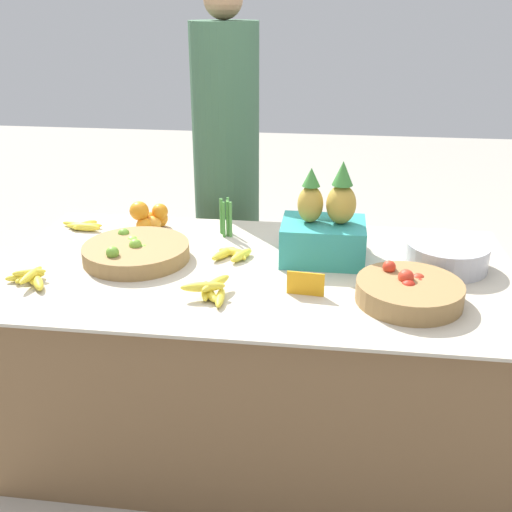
{
  "coord_description": "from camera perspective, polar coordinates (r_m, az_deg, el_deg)",
  "views": [
    {
      "loc": [
        0.26,
        -1.99,
        1.65
      ],
      "look_at": [
        0.0,
        0.0,
        0.78
      ],
      "focal_mm": 42.0,
      "sensor_mm": 36.0,
      "label": 1
    }
  ],
  "objects": [
    {
      "name": "market_table",
      "position": [
        2.38,
        -0.0,
        -9.24
      ],
      "size": [
        1.9,
        1.02,
        0.73
      ],
      "color": "brown",
      "rests_on": "ground_plane"
    },
    {
      "name": "banana_bunch_middle_left",
      "position": [
        2.69,
        -16.14,
        2.78
      ],
      "size": [
        0.2,
        0.11,
        0.03
      ],
      "color": "yellow",
      "rests_on": "market_table"
    },
    {
      "name": "ground_plane",
      "position": [
        2.6,
        -0.0,
        -16.09
      ],
      "size": [
        12.0,
        12.0,
        0.0
      ],
      "primitive_type": "plane",
      "color": "#ADA599"
    },
    {
      "name": "tomato_basket",
      "position": [
        2.02,
        14.35,
        -3.25
      ],
      "size": [
        0.35,
        0.35,
        0.11
      ],
      "color": "olive",
      "rests_on": "market_table"
    },
    {
      "name": "lime_bowl",
      "position": [
        2.32,
        -11.36,
        0.41
      ],
      "size": [
        0.4,
        0.4,
        0.1
      ],
      "color": "olive",
      "rests_on": "market_table"
    },
    {
      "name": "banana_bunch_middle_right",
      "position": [
        1.99,
        -4.4,
        -3.21
      ],
      "size": [
        0.16,
        0.18,
        0.06
      ],
      "color": "yellow",
      "rests_on": "market_table"
    },
    {
      "name": "vendor_person",
      "position": [
        2.97,
        -2.8,
        6.81
      ],
      "size": [
        0.32,
        0.32,
        1.74
      ],
      "color": "#385B42",
      "rests_on": "ground_plane"
    },
    {
      "name": "price_sign",
      "position": [
        2.0,
        4.74,
        -2.65
      ],
      "size": [
        0.13,
        0.02,
        0.08
      ],
      "rotation": [
        0.0,
        0.0,
        -0.09
      ],
      "color": "orange",
      "rests_on": "market_table"
    },
    {
      "name": "banana_bunch_back_center",
      "position": [
        2.23,
        -20.68,
        -1.9
      ],
      "size": [
        0.18,
        0.17,
        0.05
      ],
      "color": "yellow",
      "rests_on": "market_table"
    },
    {
      "name": "produce_crate",
      "position": [
        2.26,
        6.53,
        2.45
      ],
      "size": [
        0.31,
        0.24,
        0.39
      ],
      "color": "teal",
      "rests_on": "market_table"
    },
    {
      "name": "orange_pile",
      "position": [
        2.59,
        -10.06,
        3.56
      ],
      "size": [
        0.15,
        0.16,
        0.14
      ],
      "color": "orange",
      "rests_on": "market_table"
    },
    {
      "name": "veg_bundle",
      "position": [
        2.5,
        -2.88,
        3.67
      ],
      "size": [
        0.06,
        0.07,
        0.15
      ],
      "color": "#428438",
      "rests_on": "market_table"
    },
    {
      "name": "banana_bunch_front_center",
      "position": [
        2.3,
        -2.14,
        0.22
      ],
      "size": [
        0.16,
        0.14,
        0.03
      ],
      "color": "yellow",
      "rests_on": "market_table"
    },
    {
      "name": "metal_bowl",
      "position": [
        2.31,
        17.7,
        0.08
      ],
      "size": [
        0.3,
        0.3,
        0.1
      ],
      "color": "#B7B7BF",
      "rests_on": "market_table"
    }
  ]
}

